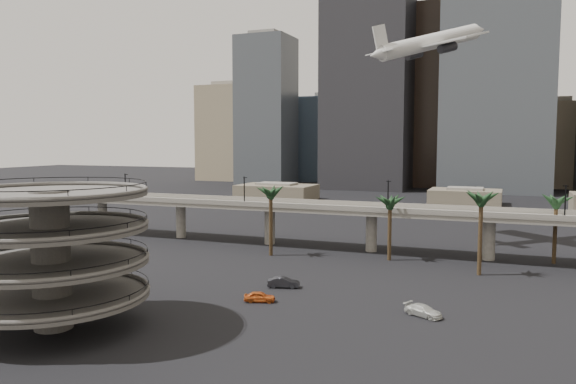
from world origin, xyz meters
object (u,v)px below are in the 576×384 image
at_px(parking_ramp, 51,245).
at_px(car_b, 284,282).
at_px(car_a, 260,297).
at_px(overpass, 319,212).
at_px(airborne_jet, 430,43).
at_px(car_c, 423,311).

bearing_deg(parking_ramp, car_b, 55.88).
xyz_separation_m(parking_ramp, car_a, (17.97, 18.70, -9.11)).
bearing_deg(parking_ramp, car_a, 46.13).
xyz_separation_m(parking_ramp, overpass, (13.00, 59.00, -2.50)).
distance_m(overpass, car_a, 41.14).
relative_size(airborne_jet, car_a, 6.30).
relative_size(car_a, car_b, 0.89).
relative_size(overpass, car_c, 26.27).
xyz_separation_m(parking_ramp, car_c, (39.65, 20.50, -9.12)).
distance_m(car_a, car_b, 8.16).
relative_size(overpass, airborne_jet, 4.87).
bearing_deg(overpass, car_b, -80.82).
xyz_separation_m(parking_ramp, airborne_jet, (32.30, 75.48, 32.96)).
height_order(car_a, car_b, car_b).
bearing_deg(car_a, airborne_jet, -31.70).
height_order(parking_ramp, car_b, parking_ramp).
xyz_separation_m(car_a, car_c, (21.67, 1.81, -0.00)).
bearing_deg(airborne_jet, overpass, 171.39).
distance_m(airborne_jet, car_a, 72.11).
bearing_deg(car_a, car_c, -102.77).
height_order(parking_ramp, car_a, parking_ramp).
distance_m(parking_ramp, airborne_jet, 88.47).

